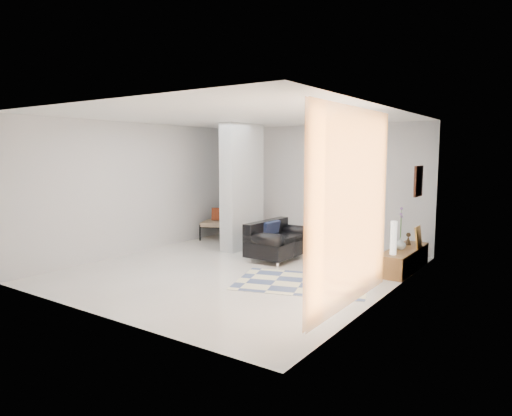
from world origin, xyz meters
The scene contains 17 objects.
floor centered at (0.00, 0.00, 0.00)m, with size 6.00×6.00×0.00m, color beige.
ceiling centered at (0.00, 0.00, 2.80)m, with size 6.00×6.00×0.00m, color white.
wall_back centered at (0.00, 3.00, 1.40)m, with size 6.00×6.00×0.00m, color #B9BCBE.
wall_front centered at (0.00, -3.00, 1.40)m, with size 6.00×6.00×0.00m, color #B9BCBE.
wall_left centered at (-2.75, 0.00, 1.40)m, with size 6.00×6.00×0.00m, color #B9BCBE.
wall_right centered at (2.75, 0.00, 1.40)m, with size 6.00×6.00×0.00m, color #B9BCBE.
partition_column centered at (-1.10, 1.60, 1.40)m, with size 0.35×1.20×2.80m, color #AFB5B7.
hallway_door centered at (-2.10, 2.96, 1.02)m, with size 0.85×0.06×2.04m, color white.
curtain centered at (2.67, -1.15, 1.45)m, with size 2.55×2.55×0.00m, color #F79D41.
wall_art centered at (2.72, 1.70, 1.65)m, with size 0.04×0.45×0.55m, color #391B0F.
media_console centered at (2.52, 1.70, 0.21)m, with size 0.45×1.71×0.80m.
loveseat centered at (0.08, 1.20, 0.36)m, with size 0.86×1.46×0.76m.
daybed centered at (-1.84, 2.46, 0.41)m, with size 2.02×1.46×0.77m.
area_rug centered at (1.38, -0.14, 0.01)m, with size 2.14×1.42×0.01m, color beige.
cylinder_lamp centered at (2.50, 1.10, 0.69)m, with size 0.11×0.11×0.58m, color white.
bronze_figurine centered at (2.47, 2.10, 0.52)m, with size 0.12×0.12×0.23m, color #2F2215, non-canonical shape.
vase centered at (2.47, 1.60, 0.51)m, with size 0.21×0.21×0.22m, color silver.
Camera 1 is at (4.92, -6.64, 2.13)m, focal length 32.00 mm.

